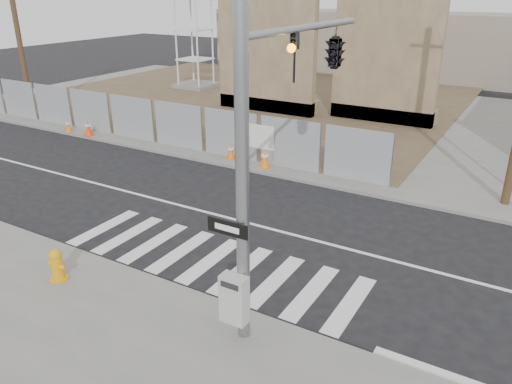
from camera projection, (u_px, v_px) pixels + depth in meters
The scene contains 12 objects.
ground at pixel (257, 225), 15.55m from camera, with size 100.00×100.00×0.00m, color black.
sidewalk_far at pixel (389, 124), 26.68m from camera, with size 50.00×20.00×0.12m, color slate.
signal_pole at pixel (308, 91), 10.92m from camera, with size 0.96×5.87×7.00m.
chain_link_fence at pixel (129, 117), 23.78m from camera, with size 24.60×0.04×2.00m, color gray.
concrete_wall_left at pixel (267, 54), 27.96m from camera, with size 6.00×1.30×8.00m.
concrete_wall_right at pixel (386, 60), 25.71m from camera, with size 5.50×1.30×8.00m.
utility_pole_left at pixel (16, 21), 26.36m from camera, with size 1.60×0.28×10.00m.
fire_hydrant at pixel (57, 265), 12.31m from camera, with size 0.57×0.57×0.85m.
traffic_cone_a at pixel (68, 125), 25.03m from camera, with size 0.40×0.40×0.64m.
traffic_cone_b at pixel (88, 128), 24.34m from camera, with size 0.47×0.47×0.80m.
traffic_cone_c at pixel (231, 151), 21.08m from camera, with size 0.38×0.38×0.66m.
traffic_cone_d at pixel (265, 159), 20.03m from camera, with size 0.41×0.41×0.76m.
Camera 1 is at (7.05, -12.06, 6.91)m, focal length 35.00 mm.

